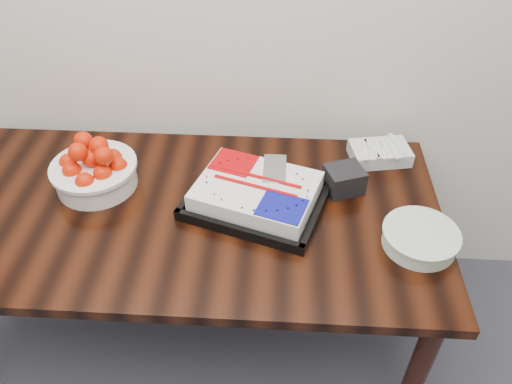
# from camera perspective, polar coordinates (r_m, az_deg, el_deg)

# --- Properties ---
(table) EXTENTS (1.80, 0.90, 0.75)m
(table) POSITION_cam_1_polar(r_m,az_deg,el_deg) (1.83, -7.94, -3.78)
(table) COLOR black
(table) RESTS_ON ground
(cake_tray) EXTENTS (0.55, 0.49, 0.10)m
(cake_tray) POSITION_cam_1_polar(r_m,az_deg,el_deg) (1.74, 0.07, -0.25)
(cake_tray) COLOR black
(cake_tray) RESTS_ON table
(tangerine_bowl) EXTENTS (0.31, 0.31, 0.20)m
(tangerine_bowl) POSITION_cam_1_polar(r_m,az_deg,el_deg) (1.89, -18.08, 2.74)
(tangerine_bowl) COLOR white
(tangerine_bowl) RESTS_ON table
(plate_stack) EXTENTS (0.25, 0.25, 0.06)m
(plate_stack) POSITION_cam_1_polar(r_m,az_deg,el_deg) (1.69, 18.24, -5.04)
(plate_stack) COLOR white
(plate_stack) RESTS_ON table
(fork_bag) EXTENTS (0.25, 0.18, 0.06)m
(fork_bag) POSITION_cam_1_polar(r_m,az_deg,el_deg) (2.01, 13.96, 4.41)
(fork_bag) COLOR silver
(fork_bag) RESTS_ON table
(napkin_box) EXTENTS (0.16, 0.15, 0.09)m
(napkin_box) POSITION_cam_1_polar(r_m,az_deg,el_deg) (1.83, 10.02, 1.43)
(napkin_box) COLOR black
(napkin_box) RESTS_ON table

